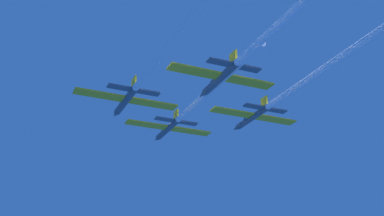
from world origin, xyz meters
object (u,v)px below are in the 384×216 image
jet_lead (189,110)px  jet_right_wing (286,94)px  jet_slot (252,49)px  jet_left_wing (147,72)px

jet_lead → jet_right_wing: size_ratio=0.97×
jet_right_wing → jet_slot: jet_right_wing is taller
jet_right_wing → jet_slot: 19.64m
jet_lead → jet_right_wing: jet_right_wing is taller
jet_left_wing → jet_right_wing: size_ratio=0.99×
jet_left_wing → jet_slot: jet_slot is taller
jet_slot → jet_left_wing: bearing=136.1°
jet_lead → jet_slot: 26.26m
jet_lead → jet_slot: jet_lead is taller
jet_left_wing → jet_slot: bearing=-43.9°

